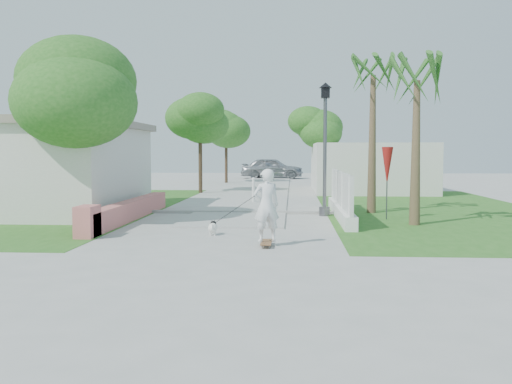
# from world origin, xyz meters

# --- Properties ---
(ground) EXTENTS (90.00, 90.00, 0.00)m
(ground) POSITION_xyz_m (0.00, 0.00, 0.00)
(ground) COLOR #B7B7B2
(ground) RESTS_ON ground
(path_strip) EXTENTS (3.20, 36.00, 0.06)m
(path_strip) POSITION_xyz_m (0.00, 20.00, 0.03)
(path_strip) COLOR #B7B7B2
(path_strip) RESTS_ON ground
(curb) EXTENTS (6.50, 0.25, 0.10)m
(curb) POSITION_xyz_m (0.00, 6.00, 0.05)
(curb) COLOR #999993
(curb) RESTS_ON ground
(grass_left) EXTENTS (8.00, 20.00, 0.01)m
(grass_left) POSITION_xyz_m (-7.00, 8.00, 0.01)
(grass_left) COLOR #2E6A21
(grass_left) RESTS_ON ground
(grass_right) EXTENTS (8.00, 20.00, 0.01)m
(grass_right) POSITION_xyz_m (7.00, 8.00, 0.01)
(grass_right) COLOR #2E6A21
(grass_right) RESTS_ON ground
(pink_wall) EXTENTS (0.45, 8.20, 0.80)m
(pink_wall) POSITION_xyz_m (-3.30, 3.55, 0.31)
(pink_wall) COLOR #D3746C
(pink_wall) RESTS_ON ground
(house_left) EXTENTS (8.40, 7.40, 3.23)m
(house_left) POSITION_xyz_m (-8.00, 6.00, 1.64)
(house_left) COLOR silver
(house_left) RESTS_ON ground
(lattice_fence) EXTENTS (0.35, 7.00, 1.50)m
(lattice_fence) POSITION_xyz_m (3.40, 5.00, 0.54)
(lattice_fence) COLOR white
(lattice_fence) RESTS_ON ground
(building_right) EXTENTS (6.00, 8.00, 2.60)m
(building_right) POSITION_xyz_m (6.00, 18.00, 1.30)
(building_right) COLOR silver
(building_right) RESTS_ON ground
(street_lamp) EXTENTS (0.44, 0.44, 4.44)m
(street_lamp) POSITION_xyz_m (2.90, 5.50, 2.43)
(street_lamp) COLOR #59595E
(street_lamp) RESTS_ON ground
(bollard) EXTENTS (0.14, 0.14, 1.09)m
(bollard) POSITION_xyz_m (0.20, 10.00, 0.58)
(bollard) COLOR white
(bollard) RESTS_ON ground
(patio_umbrella) EXTENTS (0.36, 0.36, 2.30)m
(patio_umbrella) POSITION_xyz_m (4.80, 4.50, 1.69)
(patio_umbrella) COLOR #59595E
(patio_umbrella) RESTS_ON ground
(tree_left_near) EXTENTS (3.60, 3.60, 5.28)m
(tree_left_near) POSITION_xyz_m (-4.48, 2.98, 3.82)
(tree_left_near) COLOR #4C3826
(tree_left_near) RESTS_ON ground
(tree_left_mid) EXTENTS (3.20, 3.20, 4.85)m
(tree_left_mid) POSITION_xyz_m (-5.48, 8.48, 3.50)
(tree_left_mid) COLOR #4C3826
(tree_left_mid) RESTS_ON ground
(tree_path_left) EXTENTS (3.40, 3.40, 5.23)m
(tree_path_left) POSITION_xyz_m (-2.98, 15.98, 3.82)
(tree_path_left) COLOR #4C3826
(tree_path_left) RESTS_ON ground
(tree_path_right) EXTENTS (3.00, 3.00, 4.79)m
(tree_path_right) POSITION_xyz_m (3.22, 19.98, 3.49)
(tree_path_right) COLOR #4C3826
(tree_path_right) RESTS_ON ground
(tree_path_far) EXTENTS (3.20, 3.20, 5.17)m
(tree_path_far) POSITION_xyz_m (-2.78, 25.98, 3.82)
(tree_path_far) COLOR #4C3826
(tree_path_far) RESTS_ON ground
(palm_far) EXTENTS (1.80, 1.80, 5.30)m
(palm_far) POSITION_xyz_m (4.60, 6.50, 4.48)
(palm_far) COLOR brown
(palm_far) RESTS_ON ground
(palm_near) EXTENTS (1.80, 1.80, 4.70)m
(palm_near) POSITION_xyz_m (5.40, 3.20, 3.95)
(palm_near) COLOR brown
(palm_near) RESTS_ON ground
(skateboarder) EXTENTS (1.81, 2.28, 1.76)m
(skateboarder) POSITION_xyz_m (0.53, -0.05, 0.75)
(skateboarder) COLOR brown
(skateboarder) RESTS_ON ground
(dog) EXTENTS (0.26, 0.54, 0.37)m
(dog) POSITION_xyz_m (-0.23, 0.84, 0.20)
(dog) COLOR white
(dog) RESTS_ON ground
(parked_car) EXTENTS (5.14, 2.41, 1.70)m
(parked_car) POSITION_xyz_m (0.18, 32.65, 0.85)
(parked_car) COLOR #96979D
(parked_car) RESTS_ON ground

